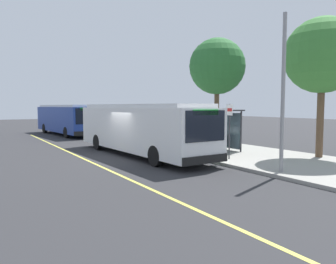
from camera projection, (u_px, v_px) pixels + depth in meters
name	position (u px, v px, depth m)	size (l,w,h in m)	color
ground_plane	(126.00, 157.00, 18.32)	(120.00, 120.00, 0.00)	#2B2B2D
sidewalk_curb	(210.00, 148.00, 21.43)	(44.00, 6.40, 0.15)	gray
lane_stripe_center	(87.00, 160.00, 17.18)	(36.00, 0.14, 0.01)	#E0D64C
transit_bus_main	(140.00, 127.00, 18.94)	(11.87, 3.08, 2.95)	white
transit_bus_second	(66.00, 118.00, 32.41)	(11.19, 3.46, 2.95)	navy
bus_shelter	(218.00, 121.00, 20.20)	(2.90, 1.60, 2.48)	#333338
waiting_bench	(215.00, 142.00, 20.27)	(1.60, 0.48, 0.95)	brown
route_sign_post	(229.00, 124.00, 16.59)	(0.44, 0.08, 2.80)	#333338
pedestrian_commuter	(200.00, 137.00, 18.54)	(0.24, 0.40, 1.69)	#282D47
street_tree_near_shelter	(217.00, 67.00, 24.36)	(4.15, 4.15, 7.71)	brown
street_tree_upstreet	(322.00, 56.00, 16.94)	(3.91, 3.91, 7.26)	brown
utility_pole	(283.00, 93.00, 13.25)	(0.16, 0.16, 6.40)	gray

